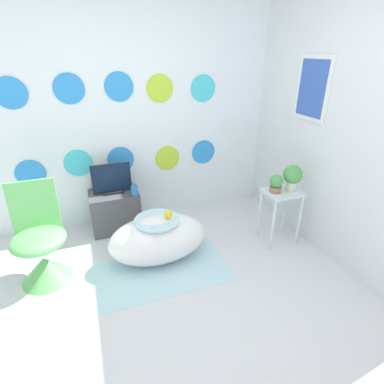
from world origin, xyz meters
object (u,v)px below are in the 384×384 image
(vase, at_px, (134,190))
(potted_plant_left, at_px, (276,183))
(chair, at_px, (42,253))
(potted_plant_right, at_px, (293,176))
(bathtub, at_px, (158,239))
(tv, at_px, (112,180))

(vase, relative_size, potted_plant_left, 0.71)
(vase, bearing_deg, potted_plant_left, -28.15)
(chair, height_order, potted_plant_right, chair)
(bathtub, height_order, chair, chair)
(vase, xyz_separation_m, potted_plant_left, (1.30, -0.70, 0.18))
(bathtub, bearing_deg, vase, 99.80)
(chair, height_order, tv, chair)
(chair, relative_size, potted_plant_right, 3.32)
(bathtub, xyz_separation_m, potted_plant_left, (1.20, -0.11, 0.45))
(bathtub, bearing_deg, tv, 113.38)
(bathtub, xyz_separation_m, vase, (-0.10, 0.59, 0.28))
(tv, xyz_separation_m, potted_plant_left, (1.52, -0.84, 0.08))
(chair, bearing_deg, potted_plant_right, -5.06)
(chair, relative_size, tv, 2.14)
(bathtub, height_order, potted_plant_left, potted_plant_left)
(chair, relative_size, potted_plant_left, 4.85)
(tv, bearing_deg, chair, -137.37)
(tv, bearing_deg, potted_plant_left, -28.95)
(bathtub, xyz_separation_m, potted_plant_right, (1.37, -0.13, 0.52))
(bathtub, height_order, tv, tv)
(vase, bearing_deg, chair, -151.10)
(tv, height_order, potted_plant_right, potted_plant_right)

